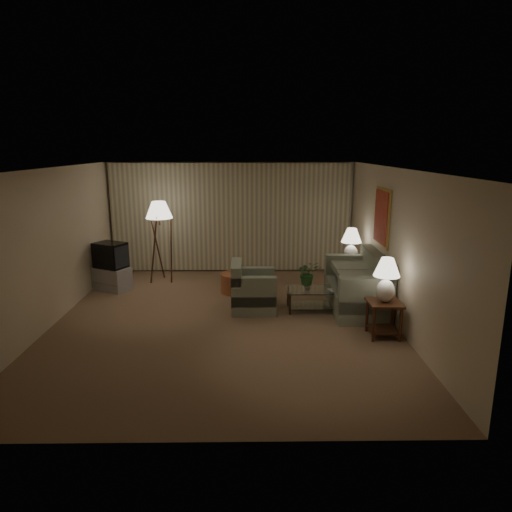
{
  "coord_description": "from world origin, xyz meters",
  "views": [
    {
      "loc": [
        0.46,
        -7.74,
        3.04
      ],
      "look_at": [
        0.58,
        0.6,
        1.05
      ],
      "focal_mm": 32.0,
      "sensor_mm": 36.0,
      "label": 1
    }
  ],
  "objects_px": {
    "side_table_near": "(384,313)",
    "floor_lamp": "(160,240)",
    "vase": "(307,286)",
    "sofa": "(356,287)",
    "ottoman": "(235,283)",
    "side_table_far": "(350,272)",
    "tv_cabinet": "(112,278)",
    "armchair": "(254,291)",
    "table_lamp_far": "(351,242)",
    "crt_tv": "(110,255)",
    "coffee_table": "(315,296)",
    "table_lamp_near": "(386,276)"
  },
  "relations": [
    {
      "from": "side_table_near",
      "to": "floor_lamp",
      "type": "height_order",
      "value": "floor_lamp"
    },
    {
      "from": "vase",
      "to": "sofa",
      "type": "bearing_deg",
      "value": 5.99
    },
    {
      "from": "sofa",
      "to": "vase",
      "type": "height_order",
      "value": "sofa"
    },
    {
      "from": "ottoman",
      "to": "side_table_far",
      "type": "bearing_deg",
      "value": 5.04
    },
    {
      "from": "tv_cabinet",
      "to": "ottoman",
      "type": "bearing_deg",
      "value": 22.85
    },
    {
      "from": "armchair",
      "to": "table_lamp_far",
      "type": "xyz_separation_m",
      "value": [
        2.12,
        1.29,
        0.68
      ]
    },
    {
      "from": "ottoman",
      "to": "armchair",
      "type": "bearing_deg",
      "value": -70.25
    },
    {
      "from": "tv_cabinet",
      "to": "crt_tv",
      "type": "xyz_separation_m",
      "value": [
        0.0,
        0.0,
        0.52
      ]
    },
    {
      "from": "crt_tv",
      "to": "tv_cabinet",
      "type": "bearing_deg",
      "value": 0.0
    },
    {
      "from": "table_lamp_far",
      "to": "floor_lamp",
      "type": "distance_m",
      "value": 4.28
    },
    {
      "from": "side_table_near",
      "to": "armchair",
      "type": "bearing_deg",
      "value": 148.3
    },
    {
      "from": "table_lamp_far",
      "to": "ottoman",
      "type": "relative_size",
      "value": 1.2
    },
    {
      "from": "coffee_table",
      "to": "crt_tv",
      "type": "distance_m",
      "value": 4.49
    },
    {
      "from": "table_lamp_far",
      "to": "vase",
      "type": "distance_m",
      "value": 1.83
    },
    {
      "from": "tv_cabinet",
      "to": "vase",
      "type": "height_order",
      "value": "vase"
    },
    {
      "from": "table_lamp_near",
      "to": "crt_tv",
      "type": "distance_m",
      "value": 5.82
    },
    {
      "from": "armchair",
      "to": "ottoman",
      "type": "height_order",
      "value": "armchair"
    },
    {
      "from": "crt_tv",
      "to": "ottoman",
      "type": "bearing_deg",
      "value": 22.85
    },
    {
      "from": "side_table_near",
      "to": "side_table_far",
      "type": "height_order",
      "value": "same"
    },
    {
      "from": "crt_tv",
      "to": "vase",
      "type": "distance_m",
      "value": 4.33
    },
    {
      "from": "side_table_far",
      "to": "table_lamp_near",
      "type": "xyz_separation_m",
      "value": [
        -0.0,
        -2.6,
        0.64
      ]
    },
    {
      "from": "armchair",
      "to": "coffee_table",
      "type": "relative_size",
      "value": 0.79
    },
    {
      "from": "vase",
      "to": "table_lamp_far",
      "type": "bearing_deg",
      "value": 50.75
    },
    {
      "from": "tv_cabinet",
      "to": "floor_lamp",
      "type": "distance_m",
      "value": 1.36
    },
    {
      "from": "crt_tv",
      "to": "vase",
      "type": "bearing_deg",
      "value": 9.39
    },
    {
      "from": "armchair",
      "to": "ottoman",
      "type": "xyz_separation_m",
      "value": [
        -0.38,
        1.07,
        -0.16
      ]
    },
    {
      "from": "vase",
      "to": "side_table_near",
      "type": "bearing_deg",
      "value": -48.57
    },
    {
      "from": "sofa",
      "to": "armchair",
      "type": "xyz_separation_m",
      "value": [
        -1.97,
        -0.04,
        -0.06
      ]
    },
    {
      "from": "floor_lamp",
      "to": "sofa",
      "type": "bearing_deg",
      "value": -24.72
    },
    {
      "from": "armchair",
      "to": "vase",
      "type": "height_order",
      "value": "armchair"
    },
    {
      "from": "side_table_far",
      "to": "floor_lamp",
      "type": "xyz_separation_m",
      "value": [
        -4.23,
        0.63,
        0.58
      ]
    },
    {
      "from": "crt_tv",
      "to": "floor_lamp",
      "type": "relative_size",
      "value": 0.42
    },
    {
      "from": "table_lamp_near",
      "to": "ottoman",
      "type": "distance_m",
      "value": 3.55
    },
    {
      "from": "sofa",
      "to": "side_table_near",
      "type": "height_order",
      "value": "sofa"
    },
    {
      "from": "armchair",
      "to": "tv_cabinet",
      "type": "xyz_separation_m",
      "value": [
        -3.08,
        1.3,
        -0.12
      ]
    },
    {
      "from": "floor_lamp",
      "to": "ottoman",
      "type": "relative_size",
      "value": 2.97
    },
    {
      "from": "table_lamp_near",
      "to": "coffee_table",
      "type": "distance_m",
      "value": 1.74
    },
    {
      "from": "sofa",
      "to": "table_lamp_near",
      "type": "relative_size",
      "value": 2.69
    },
    {
      "from": "tv_cabinet",
      "to": "crt_tv",
      "type": "distance_m",
      "value": 0.52
    },
    {
      "from": "coffee_table",
      "to": "crt_tv",
      "type": "relative_size",
      "value": 1.45
    },
    {
      "from": "floor_lamp",
      "to": "vase",
      "type": "distance_m",
      "value": 3.73
    },
    {
      "from": "sofa",
      "to": "coffee_table",
      "type": "distance_m",
      "value": 0.82
    },
    {
      "from": "table_lamp_near",
      "to": "side_table_far",
      "type": "bearing_deg",
      "value": 90.0
    },
    {
      "from": "crt_tv",
      "to": "side_table_near",
      "type": "bearing_deg",
      "value": 1.11
    },
    {
      "from": "ottoman",
      "to": "floor_lamp",
      "type": "bearing_deg",
      "value": 153.81
    },
    {
      "from": "armchair",
      "to": "ottoman",
      "type": "distance_m",
      "value": 1.15
    },
    {
      "from": "sofa",
      "to": "crt_tv",
      "type": "xyz_separation_m",
      "value": [
        -5.05,
        1.26,
        0.35
      ]
    },
    {
      "from": "side_table_near",
      "to": "table_lamp_near",
      "type": "bearing_deg",
      "value": 165.96
    },
    {
      "from": "side_table_far",
      "to": "vase",
      "type": "xyz_separation_m",
      "value": [
        -1.1,
        -1.35,
        0.09
      ]
    },
    {
      "from": "sofa",
      "to": "armchair",
      "type": "bearing_deg",
      "value": -87.25
    }
  ]
}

